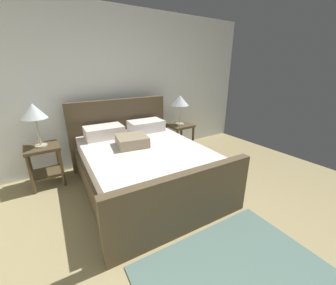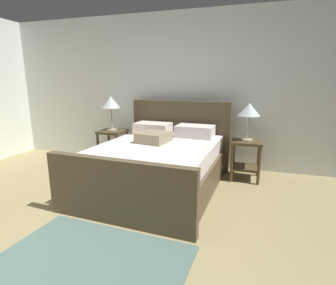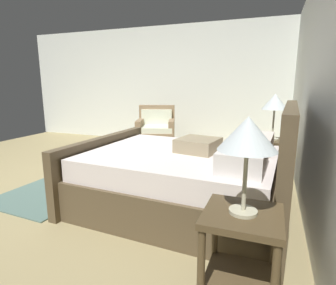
% 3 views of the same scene
% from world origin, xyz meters
% --- Properties ---
extents(wall_back, '(6.33, 0.12, 2.58)m').
position_xyz_m(wall_back, '(0.00, 3.19, 1.29)').
color(wall_back, silver).
rests_on(wall_back, ground).
extents(bed, '(1.80, 2.21, 1.14)m').
position_xyz_m(bed, '(0.19, 1.98, 0.35)').
color(bed, brown).
rests_on(bed, ground).
extents(nightstand_right, '(0.44, 0.44, 0.60)m').
position_xyz_m(nightstand_right, '(1.35, 2.67, 0.40)').
color(nightstand_right, '#4B3B24').
rests_on(nightstand_right, ground).
extents(table_lamp_right, '(0.32, 0.32, 0.55)m').
position_xyz_m(table_lamp_right, '(1.35, 2.67, 1.05)').
color(table_lamp_right, '#B7B293').
rests_on(table_lamp_right, nightstand_right).
extents(nightstand_left, '(0.44, 0.44, 0.60)m').
position_xyz_m(nightstand_left, '(-0.97, 2.80, 0.40)').
color(nightstand_left, '#4B3B24').
rests_on(nightstand_left, ground).
extents(table_lamp_left, '(0.32, 0.32, 0.60)m').
position_xyz_m(table_lamp_left, '(-0.97, 2.80, 1.09)').
color(table_lamp_left, '#B7B293').
rests_on(table_lamp_left, nightstand_left).
extents(area_rug, '(1.64, 1.10, 0.01)m').
position_xyz_m(area_rug, '(0.19, 0.31, 0.01)').
color(area_rug, '#506A61').
rests_on(area_rug, ground).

